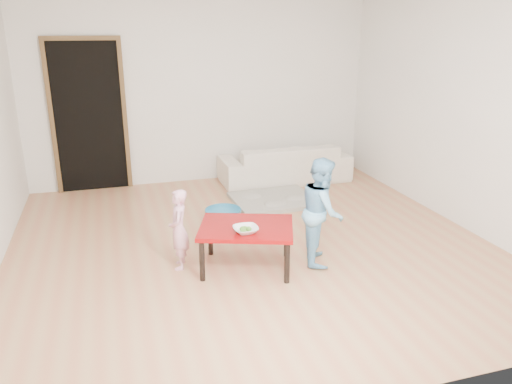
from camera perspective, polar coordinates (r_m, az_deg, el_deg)
name	(u,v)px	position (r m, az deg, el deg)	size (l,w,h in m)	color
floor	(251,243)	(5.42, -0.61, -5.89)	(5.00, 5.00, 0.01)	#C17B52
back_wall	(202,93)	(7.43, -6.15, 11.15)	(5.00, 0.02, 2.60)	white
right_wall	(461,112)	(6.19, 22.42, 8.42)	(0.02, 5.00, 2.60)	white
doorway	(89,118)	(7.32, -18.54, 8.03)	(1.02, 0.08, 2.11)	brown
sofa	(285,163)	(7.49, 3.30, 3.34)	(1.92, 0.75, 0.56)	silver
cushion	(266,157)	(7.21, 1.15, 3.97)	(0.44, 0.39, 0.12)	orange
red_table	(246,247)	(4.81, -1.10, -6.29)	(0.87, 0.66, 0.44)	maroon
bowl	(246,230)	(4.56, -1.18, -4.33)	(0.23, 0.23, 0.06)	white
broccoli	(246,230)	(4.56, -1.18, -4.34)	(0.12, 0.12, 0.06)	#2D5919
child_pink	(179,229)	(4.81, -8.82, -4.25)	(0.29, 0.19, 0.79)	pink
child_blue	(322,211)	(4.88, 7.55, -2.15)	(0.51, 0.40, 1.06)	#60B2E0
basin	(223,215)	(6.03, -3.76, -2.61)	(0.44, 0.44, 0.14)	teal
blanket	(274,200)	(6.65, 2.03, -0.91)	(1.06, 0.88, 0.05)	#A5A292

